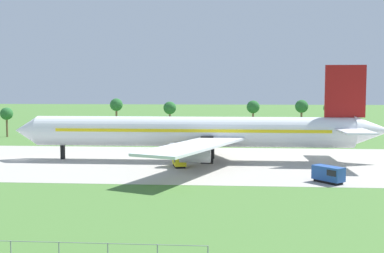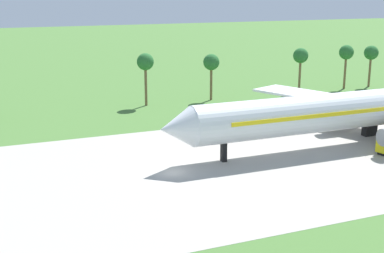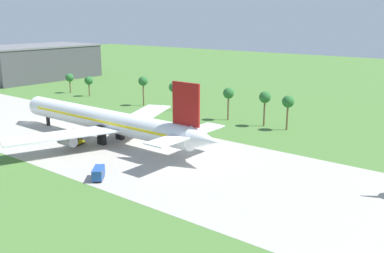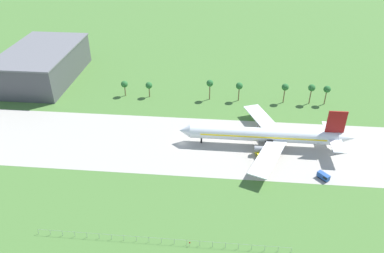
{
  "view_description": "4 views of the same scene",
  "coord_description": "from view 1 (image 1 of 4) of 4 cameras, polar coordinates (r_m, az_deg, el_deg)",
  "views": [
    {
      "loc": [
        41.49,
        -91.8,
        14.54
      ],
      "look_at": [
        34.52,
        1.72,
        6.75
      ],
      "focal_mm": 45.0,
      "sensor_mm": 36.0,
      "label": 1
    },
    {
      "loc": [
        -24.07,
        -64.66,
        24.34
      ],
      "look_at": [
        3.51,
        1.72,
        5.75
      ],
      "focal_mm": 50.0,
      "sensor_mm": 36.0,
      "label": 2
    },
    {
      "loc": [
        123.68,
        -72.57,
        32.84
      ],
      "look_at": [
        65.52,
        1.72,
        8.68
      ],
      "focal_mm": 40.0,
      "sensor_mm": 36.0,
      "label": 3
    },
    {
      "loc": [
        16.89,
        -133.87,
        93.29
      ],
      "look_at": [
        4.03,
        5.0,
        6.0
      ],
      "focal_mm": 35.0,
      "sensor_mm": 36.0,
      "label": 4
    }
  ],
  "objects": [
    {
      "name": "ground_plane",
      "position": [
        101.79,
        -19.89,
        -3.75
      ],
      "size": [
        600.0,
        600.0,
        0.0
      ],
      "primitive_type": "plane",
      "color": "#477233"
    },
    {
      "name": "taxiway_strip",
      "position": [
        101.79,
        -19.89,
        -3.74
      ],
      "size": [
        320.0,
        44.0,
        0.02
      ],
      "color": "#A8A399",
      "rests_on": "ground_plane"
    },
    {
      "name": "jet_airliner",
      "position": [
        94.09,
        1.02,
        -0.65
      ],
      "size": [
        74.04,
        57.16,
        18.65
      ],
      "color": "white",
      "rests_on": "ground_plane"
    },
    {
      "name": "baggage_tug",
      "position": [
        75.77,
        15.94,
        -5.45
      ],
      "size": [
        4.66,
        4.98,
        2.54
      ],
      "color": "black",
      "rests_on": "ground_plane"
    },
    {
      "name": "catering_van",
      "position": [
        87.19,
        -1.52,
        -4.06
      ],
      "size": [
        3.04,
        5.04,
        2.19
      ],
      "color": "black",
      "rests_on": "ground_plane"
    },
    {
      "name": "palm_tree_row",
      "position": [
        135.99,
        -3.73,
        2.03
      ],
      "size": [
        108.81,
        3.6,
        11.22
      ],
      "color": "brown",
      "rests_on": "ground_plane"
    }
  ]
}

